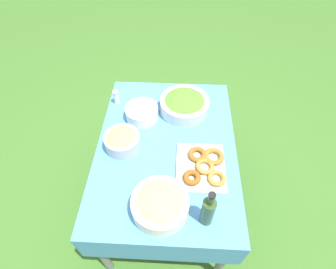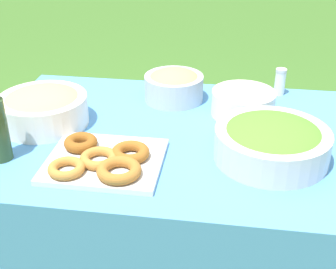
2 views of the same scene
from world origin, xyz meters
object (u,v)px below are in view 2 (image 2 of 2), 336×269
object	(u,v)px
pasta_bowl	(43,107)
bread_bowl	(174,85)
salad_bowl	(272,141)
donut_platter	(104,160)
plate_stack	(243,103)

from	to	relation	value
pasta_bowl	bread_bowl	bearing A→B (deg)	32.67
salad_bowl	pasta_bowl	distance (m)	0.73
salad_bowl	donut_platter	world-z (taller)	salad_bowl
bread_bowl	salad_bowl	bearing A→B (deg)	-47.75
salad_bowl	plate_stack	distance (m)	0.29
donut_platter	plate_stack	xyz separation A→B (m)	(0.38, 0.39, 0.02)
plate_stack	bread_bowl	distance (m)	0.26
pasta_bowl	bread_bowl	distance (m)	0.47
plate_stack	bread_bowl	size ratio (longest dim) A/B	1.01
salad_bowl	plate_stack	world-z (taller)	salad_bowl
salad_bowl	donut_platter	xyz separation A→B (m)	(-0.46, -0.11, -0.04)
salad_bowl	plate_stack	bearing A→B (deg)	106.46
donut_platter	plate_stack	size ratio (longest dim) A/B	1.51
plate_stack	bread_bowl	world-z (taller)	bread_bowl
pasta_bowl	plate_stack	distance (m)	0.66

